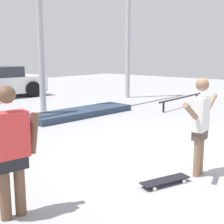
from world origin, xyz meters
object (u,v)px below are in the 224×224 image
bystander (10,148)px  skateboard (165,180)px  manual_pad (82,112)px  skateboarder (200,122)px  grind_rail (182,99)px

bystander → skateboard: bearing=166.7°
skateboard → manual_pad: bearing=79.2°
skateboarder → manual_pad: (2.23, 4.98, -0.78)m
skateboard → grind_rail: (6.35, 3.13, 0.24)m
skateboard → skateboarder: bearing=3.6°
bystander → manual_pad: bearing=-130.6°
skateboarder → manual_pad: skateboarder is taller
bystander → skateboarder: bearing=168.5°
manual_pad → grind_rail: size_ratio=1.14×
grind_rail → bystander: bystander is taller
manual_pad → skateboard: bearing=-121.2°
skateboard → manual_pad: 5.58m
grind_rail → skateboarder: bearing=-149.6°
bystander → grind_rail: bearing=-154.1°
skateboarder → skateboard: 1.07m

